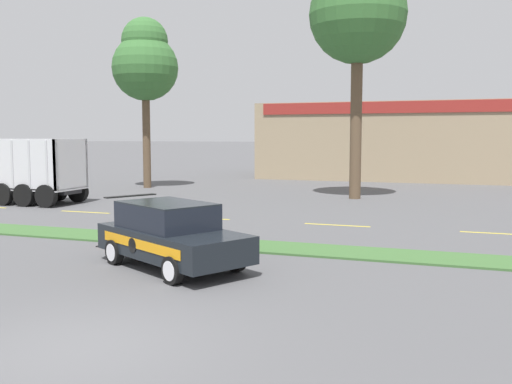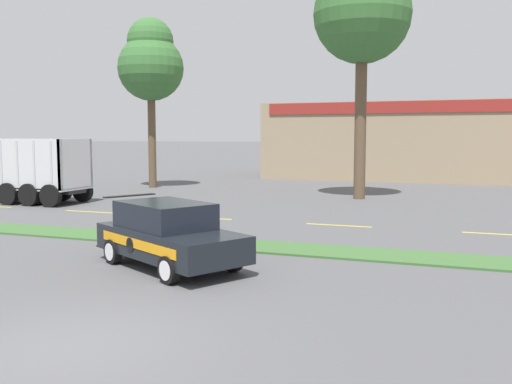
% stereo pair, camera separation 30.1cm
% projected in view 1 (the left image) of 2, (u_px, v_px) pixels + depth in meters
% --- Properties ---
extents(ground_plane, '(600.00, 600.00, 0.00)m').
position_uv_depth(ground_plane, '(76.00, 349.00, 8.66)').
color(ground_plane, '#515154').
extents(grass_verge, '(120.00, 1.68, 0.06)m').
position_uv_depth(grass_verge, '(257.00, 246.00, 16.55)').
color(grass_verge, '#3D6633').
rests_on(grass_verge, ground_plane).
extents(centre_line_3, '(2.40, 0.14, 0.01)m').
position_uv_depth(centre_line_3, '(85.00, 212.00, 24.19)').
color(centre_line_3, yellow).
rests_on(centre_line_3, ground_plane).
extents(centre_line_4, '(2.40, 0.14, 0.01)m').
position_uv_depth(centre_line_4, '(201.00, 218.00, 22.42)').
color(centre_line_4, yellow).
rests_on(centre_line_4, ground_plane).
extents(centre_line_5, '(2.40, 0.14, 0.01)m').
position_uv_depth(centre_line_5, '(337.00, 225.00, 20.65)').
color(centre_line_5, yellow).
rests_on(centre_line_5, ground_plane).
extents(centre_line_6, '(2.40, 0.14, 0.01)m').
position_uv_depth(centre_line_6, '(498.00, 233.00, 18.88)').
color(centre_line_6, yellow).
rests_on(centre_line_6, ground_plane).
extents(rally_car, '(4.62, 3.69, 1.63)m').
position_uv_depth(rally_car, '(171.00, 234.00, 13.95)').
color(rally_car, black).
rests_on(rally_car, ground_plane).
extents(traffic_cone, '(0.50, 0.50, 0.72)m').
position_uv_depth(traffic_cone, '(108.00, 234.00, 16.69)').
color(traffic_cone, black).
rests_on(traffic_cone, ground_plane).
extents(store_building_backdrop, '(28.82, 12.10, 5.64)m').
position_uv_depth(store_building_backdrop, '(459.00, 141.00, 43.46)').
color(store_building_backdrop, '#9E896B').
rests_on(store_building_backdrop, ground_plane).
extents(tree_behind_left, '(4.89, 4.89, 12.95)m').
position_uv_depth(tree_behind_left, '(358.00, 6.00, 28.48)').
color(tree_behind_left, brown).
rests_on(tree_behind_left, ground_plane).
extents(tree_behind_centre, '(4.04, 4.04, 10.44)m').
position_uv_depth(tree_behind_centre, '(145.00, 62.00, 34.93)').
color(tree_behind_centre, brown).
rests_on(tree_behind_centre, ground_plane).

